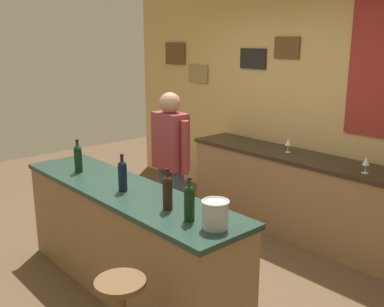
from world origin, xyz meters
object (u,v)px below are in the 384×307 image
(wine_bottle_c, at_px, (168,191))
(wine_bottle_d, at_px, (189,202))
(wine_bottle_a, at_px, (78,158))
(wine_glass_b, at_px, (366,162))
(wine_bottle_b, at_px, (122,175))
(wine_glass_a, at_px, (288,143))
(bartender, at_px, (171,161))
(ice_bucket, at_px, (215,213))

(wine_bottle_c, relative_size, wine_bottle_d, 1.00)
(wine_bottle_a, xyz_separation_m, wine_glass_b, (1.76, 2.00, -0.05))
(wine_bottle_b, bearing_deg, wine_bottle_d, -0.33)
(wine_bottle_d, distance_m, wine_glass_a, 2.24)
(bartender, xyz_separation_m, wine_glass_a, (0.48, 1.28, 0.07))
(wine_bottle_a, bearing_deg, wine_bottle_b, 0.86)
(bartender, height_order, wine_bottle_d, bartender)
(ice_bucket, height_order, wine_glass_a, ice_bucket)
(wine_bottle_c, height_order, wine_glass_a, wine_bottle_c)
(bartender, relative_size, wine_glass_b, 10.45)
(wine_bottle_a, height_order, ice_bucket, wine_bottle_a)
(wine_bottle_c, bearing_deg, wine_bottle_a, -178.73)
(ice_bucket, relative_size, wine_glass_a, 1.21)
(wine_glass_a, bearing_deg, wine_bottle_b, -91.92)
(wine_bottle_a, height_order, wine_bottle_c, same)
(wine_bottle_a, relative_size, wine_glass_b, 1.97)
(wine_bottle_c, xyz_separation_m, wine_bottle_d, (0.26, -0.02, 0.00))
(wine_bottle_b, relative_size, ice_bucket, 1.63)
(bartender, xyz_separation_m, wine_bottle_a, (-0.31, -0.84, 0.12))
(bartender, relative_size, wine_glass_a, 10.45)
(wine_bottle_a, bearing_deg, ice_bucket, 1.76)
(bartender, bearing_deg, wine_bottle_c, -39.97)
(wine_bottle_d, xyz_separation_m, wine_glass_b, (0.22, 2.00, -0.05))
(wine_bottle_c, xyz_separation_m, wine_glass_b, (0.48, 1.97, -0.05))
(wine_bottle_b, xyz_separation_m, wine_bottle_c, (0.56, 0.02, 0.00))
(wine_bottle_a, height_order, wine_glass_a, wine_bottle_a)
(wine_glass_b, bearing_deg, wine_bottle_a, -131.31)
(bartender, xyz_separation_m, wine_bottle_d, (1.23, -0.84, 0.12))
(wine_bottle_a, distance_m, wine_bottle_c, 1.28)
(bartender, xyz_separation_m, wine_glass_b, (1.45, 1.16, 0.07))
(wine_bottle_c, xyz_separation_m, ice_bucket, (0.46, 0.03, -0.04))
(wine_bottle_b, distance_m, wine_bottle_d, 0.82)
(bartender, distance_m, wine_glass_b, 1.86)
(ice_bucket, bearing_deg, bartender, 151.16)
(wine_bottle_d, relative_size, wine_glass_a, 1.97)
(wine_glass_a, xyz_separation_m, wine_glass_b, (0.96, -0.12, 0.00))
(wine_bottle_a, distance_m, wine_bottle_b, 0.72)
(bartender, height_order, ice_bucket, bartender)
(wine_bottle_b, relative_size, wine_bottle_c, 1.00)
(wine_bottle_b, distance_m, wine_glass_a, 2.11)
(wine_bottle_d, bearing_deg, wine_glass_a, 109.47)
(wine_bottle_c, bearing_deg, bartender, 140.03)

